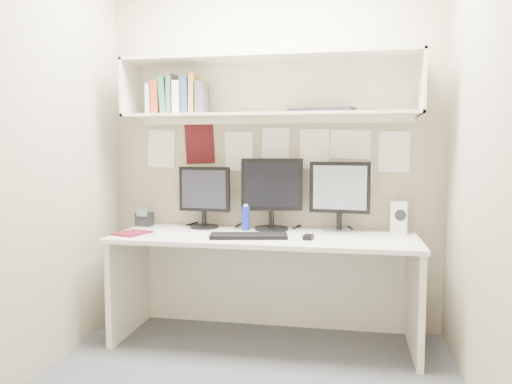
% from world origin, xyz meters
% --- Properties ---
extents(wall_back, '(2.40, 0.02, 2.60)m').
position_xyz_m(wall_back, '(0.00, 1.00, 1.30)').
color(wall_back, gray).
rests_on(wall_back, ground).
extents(wall_front, '(2.40, 0.02, 2.60)m').
position_xyz_m(wall_front, '(0.00, -1.00, 1.30)').
color(wall_front, gray).
rests_on(wall_front, ground).
extents(wall_left, '(0.02, 2.00, 2.60)m').
position_xyz_m(wall_left, '(-1.20, 0.00, 1.30)').
color(wall_left, gray).
rests_on(wall_left, ground).
extents(wall_right, '(0.02, 2.00, 2.60)m').
position_xyz_m(wall_right, '(1.20, 0.00, 1.30)').
color(wall_right, gray).
rests_on(wall_right, ground).
extents(desk, '(2.00, 0.70, 0.73)m').
position_xyz_m(desk, '(0.00, 0.65, 0.37)').
color(desk, silver).
rests_on(desk, floor).
extents(overhead_hutch, '(2.00, 0.38, 0.40)m').
position_xyz_m(overhead_hutch, '(0.00, 0.86, 1.72)').
color(overhead_hutch, silver).
rests_on(overhead_hutch, wall_back).
extents(pinned_papers, '(1.92, 0.01, 0.48)m').
position_xyz_m(pinned_papers, '(0.00, 0.99, 1.25)').
color(pinned_papers, white).
rests_on(pinned_papers, wall_back).
extents(monitor_left, '(0.38, 0.21, 0.44)m').
position_xyz_m(monitor_left, '(-0.48, 0.87, 0.97)').
color(monitor_left, black).
rests_on(monitor_left, desk).
extents(monitor_center, '(0.43, 0.24, 0.50)m').
position_xyz_m(monitor_center, '(0.01, 0.87, 1.00)').
color(monitor_center, black).
rests_on(monitor_center, desk).
extents(monitor_right, '(0.42, 0.23, 0.48)m').
position_xyz_m(monitor_right, '(0.48, 0.87, 0.99)').
color(monitor_right, '#A5A5AA').
rests_on(monitor_right, desk).
extents(keyboard, '(0.52, 0.27, 0.02)m').
position_xyz_m(keyboard, '(-0.08, 0.52, 0.74)').
color(keyboard, black).
rests_on(keyboard, desk).
extents(mouse, '(0.07, 0.10, 0.03)m').
position_xyz_m(mouse, '(0.30, 0.53, 0.74)').
color(mouse, black).
rests_on(mouse, desk).
extents(speaker, '(0.13, 0.13, 0.22)m').
position_xyz_m(speaker, '(0.89, 0.89, 0.84)').
color(speaker, silver).
rests_on(speaker, desk).
extents(blue_bottle, '(0.06, 0.06, 0.18)m').
position_xyz_m(blue_bottle, '(-0.16, 0.81, 0.82)').
color(blue_bottle, '#162298').
rests_on(blue_bottle, desk).
extents(maroon_notebook, '(0.24, 0.27, 0.01)m').
position_xyz_m(maroon_notebook, '(-0.88, 0.51, 0.74)').
color(maroon_notebook, '#580F1B').
rests_on(maroon_notebook, desk).
extents(desk_phone, '(0.12, 0.11, 0.13)m').
position_xyz_m(desk_phone, '(-0.94, 0.86, 0.78)').
color(desk_phone, black).
rests_on(desk_phone, desk).
extents(book_stack, '(0.41, 0.17, 0.28)m').
position_xyz_m(book_stack, '(-0.64, 0.77, 1.66)').
color(book_stack, silver).
rests_on(book_stack, overhead_hutch).
extents(hutch_tray, '(0.46, 0.26, 0.03)m').
position_xyz_m(hutch_tray, '(0.36, 0.82, 1.56)').
color(hutch_tray, black).
rests_on(hutch_tray, overhead_hutch).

